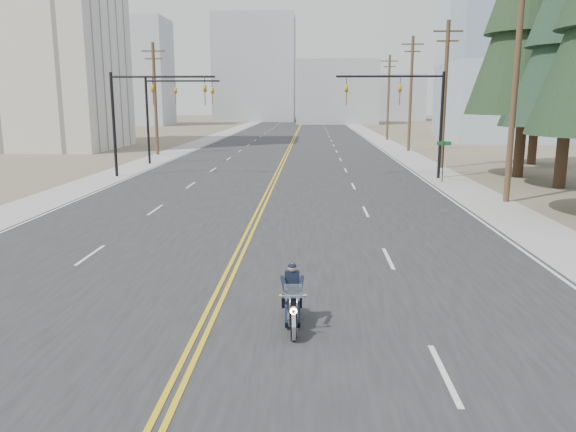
# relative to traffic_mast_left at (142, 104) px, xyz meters

# --- Properties ---
(road) EXTENTS (20.00, 200.00, 0.01)m
(road) POSITION_rel_traffic_mast_left_xyz_m (8.98, 38.00, -4.93)
(road) COLOR #303033
(road) RESTS_ON ground
(sidewalk_left) EXTENTS (3.00, 200.00, 0.01)m
(sidewalk_left) POSITION_rel_traffic_mast_left_xyz_m (-2.52, 38.00, -4.93)
(sidewalk_left) COLOR #A5A5A0
(sidewalk_left) RESTS_ON ground
(sidewalk_right) EXTENTS (3.00, 200.00, 0.01)m
(sidewalk_right) POSITION_rel_traffic_mast_left_xyz_m (20.48, 38.00, -4.93)
(sidewalk_right) COLOR #A5A5A0
(sidewalk_right) RESTS_ON ground
(traffic_mast_left) EXTENTS (7.10, 0.26, 7.00)m
(traffic_mast_left) POSITION_rel_traffic_mast_left_xyz_m (0.00, 0.00, 0.00)
(traffic_mast_left) COLOR black
(traffic_mast_left) RESTS_ON ground
(traffic_mast_right) EXTENTS (7.10, 0.26, 7.00)m
(traffic_mast_right) POSITION_rel_traffic_mast_left_xyz_m (17.95, 0.00, 0.00)
(traffic_mast_right) COLOR black
(traffic_mast_right) RESTS_ON ground
(traffic_mast_far) EXTENTS (6.10, 0.26, 7.00)m
(traffic_mast_far) POSITION_rel_traffic_mast_left_xyz_m (-0.33, 8.00, -0.06)
(traffic_mast_far) COLOR black
(traffic_mast_far) RESTS_ON ground
(street_sign) EXTENTS (0.90, 0.06, 2.62)m
(street_sign) POSITION_rel_traffic_mast_left_xyz_m (19.78, -2.00, -3.13)
(street_sign) COLOR black
(street_sign) RESTS_ON ground
(utility_pole_b) EXTENTS (2.20, 0.30, 11.50)m
(utility_pole_b) POSITION_rel_traffic_mast_left_xyz_m (21.48, -9.00, 1.05)
(utility_pole_b) COLOR brown
(utility_pole_b) RESTS_ON ground
(utility_pole_c) EXTENTS (2.20, 0.30, 11.00)m
(utility_pole_c) POSITION_rel_traffic_mast_left_xyz_m (21.48, 6.00, 0.79)
(utility_pole_c) COLOR brown
(utility_pole_c) RESTS_ON ground
(utility_pole_d) EXTENTS (2.20, 0.30, 11.50)m
(utility_pole_d) POSITION_rel_traffic_mast_left_xyz_m (21.48, 21.00, 1.05)
(utility_pole_d) COLOR brown
(utility_pole_d) RESTS_ON ground
(utility_pole_e) EXTENTS (2.20, 0.30, 11.00)m
(utility_pole_e) POSITION_rel_traffic_mast_left_xyz_m (21.48, 38.00, 0.79)
(utility_pole_e) COLOR brown
(utility_pole_e) RESTS_ON ground
(utility_pole_left) EXTENTS (2.20, 0.30, 10.50)m
(utility_pole_left) POSITION_rel_traffic_mast_left_xyz_m (-3.52, 16.00, 0.54)
(utility_pole_left) COLOR brown
(utility_pole_left) RESTS_ON ground
(apartment_block) EXTENTS (18.00, 14.00, 30.00)m
(apartment_block) POSITION_rel_traffic_mast_left_xyz_m (-19.02, 23.00, 10.06)
(apartment_block) COLOR silver
(apartment_block) RESTS_ON ground
(glass_building) EXTENTS (24.00, 16.00, 20.00)m
(glass_building) POSITION_rel_traffic_mast_left_xyz_m (40.98, 38.00, 5.06)
(glass_building) COLOR #9EB5CC
(glass_building) RESTS_ON ground
(haze_bldg_a) EXTENTS (14.00, 12.00, 22.00)m
(haze_bldg_a) POSITION_rel_traffic_mast_left_xyz_m (-26.02, 83.00, 6.06)
(haze_bldg_a) COLOR #B7BCC6
(haze_bldg_a) RESTS_ON ground
(haze_bldg_b) EXTENTS (18.00, 14.00, 14.00)m
(haze_bldg_b) POSITION_rel_traffic_mast_left_xyz_m (16.98, 93.00, 2.06)
(haze_bldg_b) COLOR #ADB2B7
(haze_bldg_b) RESTS_ON ground
(haze_bldg_c) EXTENTS (16.00, 12.00, 18.00)m
(haze_bldg_c) POSITION_rel_traffic_mast_left_xyz_m (48.98, 78.00, 4.06)
(haze_bldg_c) COLOR #B7BCC6
(haze_bldg_c) RESTS_ON ground
(haze_bldg_d) EXTENTS (20.00, 15.00, 26.00)m
(haze_bldg_d) POSITION_rel_traffic_mast_left_xyz_m (-3.02, 108.00, 8.06)
(haze_bldg_d) COLOR #ADB2B7
(haze_bldg_d) RESTS_ON ground
(haze_bldg_e) EXTENTS (14.00, 14.00, 12.00)m
(haze_bldg_e) POSITION_rel_traffic_mast_left_xyz_m (33.98, 118.00, 1.06)
(haze_bldg_e) COLOR #B7BCC6
(haze_bldg_e) RESTS_ON ground
(haze_bldg_f) EXTENTS (12.00, 12.00, 16.00)m
(haze_bldg_f) POSITION_rel_traffic_mast_left_xyz_m (-41.02, 98.00, 3.06)
(haze_bldg_f) COLOR #ADB2B7
(haze_bldg_f) RESTS_ON ground
(motorcyclist) EXTENTS (0.93, 1.93, 1.47)m
(motorcyclist) POSITION_rel_traffic_mast_left_xyz_m (11.00, -25.82, -4.20)
(motorcyclist) COLOR black
(motorcyclist) RESTS_ON ground
(conifer_far) EXTENTS (5.78, 5.78, 15.47)m
(conifer_far) POSITION_rel_traffic_mast_left_xyz_m (29.52, 8.98, 3.94)
(conifer_far) COLOR #382619
(conifer_far) RESTS_ON ground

